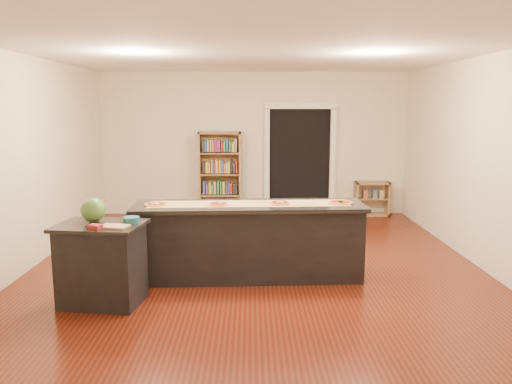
{
  "coord_description": "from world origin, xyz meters",
  "views": [
    {
      "loc": [
        -0.07,
        -6.38,
        2.12
      ],
      "look_at": [
        0.0,
        0.2,
        1.0
      ],
      "focal_mm": 35.0,
      "sensor_mm": 36.0,
      "label": 1
    }
  ],
  "objects_px": {
    "watermelon": "(93,210)",
    "low_shelf": "(372,199)",
    "waste_bin": "(246,210)",
    "bookshelf": "(220,174)",
    "kitchen_island": "(249,241)",
    "side_counter": "(102,264)"
  },
  "relations": [
    {
      "from": "watermelon",
      "to": "low_shelf",
      "type": "bearing_deg",
      "value": 46.95
    },
    {
      "from": "waste_bin",
      "to": "low_shelf",
      "type": "bearing_deg",
      "value": 4.21
    },
    {
      "from": "bookshelf",
      "to": "watermelon",
      "type": "height_order",
      "value": "bookshelf"
    },
    {
      "from": "kitchen_island",
      "to": "side_counter",
      "type": "xyz_separation_m",
      "value": [
        -1.59,
        -0.84,
        -0.02
      ]
    },
    {
      "from": "side_counter",
      "to": "bookshelf",
      "type": "height_order",
      "value": "bookshelf"
    },
    {
      "from": "kitchen_island",
      "to": "side_counter",
      "type": "bearing_deg",
      "value": -154.19
    },
    {
      "from": "kitchen_island",
      "to": "watermelon",
      "type": "bearing_deg",
      "value": -157.86
    },
    {
      "from": "side_counter",
      "to": "bookshelf",
      "type": "distance_m",
      "value": 4.61
    },
    {
      "from": "low_shelf",
      "to": "waste_bin",
      "type": "relative_size",
      "value": 2.25
    },
    {
      "from": "low_shelf",
      "to": "side_counter",
      "type": "bearing_deg",
      "value": -131.87
    },
    {
      "from": "kitchen_island",
      "to": "bookshelf",
      "type": "height_order",
      "value": "bookshelf"
    },
    {
      "from": "waste_bin",
      "to": "watermelon",
      "type": "bearing_deg",
      "value": -110.85
    },
    {
      "from": "waste_bin",
      "to": "bookshelf",
      "type": "bearing_deg",
      "value": 160.1
    },
    {
      "from": "side_counter",
      "to": "kitchen_island",
      "type": "bearing_deg",
      "value": 35.75
    },
    {
      "from": "waste_bin",
      "to": "watermelon",
      "type": "relative_size",
      "value": 1.12
    },
    {
      "from": "kitchen_island",
      "to": "side_counter",
      "type": "relative_size",
      "value": 3.17
    },
    {
      "from": "bookshelf",
      "to": "waste_bin",
      "type": "bearing_deg",
      "value": -19.9
    },
    {
      "from": "waste_bin",
      "to": "kitchen_island",
      "type": "bearing_deg",
      "value": -88.68
    },
    {
      "from": "side_counter",
      "to": "low_shelf",
      "type": "distance_m",
      "value": 6.02
    },
    {
      "from": "low_shelf",
      "to": "watermelon",
      "type": "height_order",
      "value": "watermelon"
    },
    {
      "from": "kitchen_island",
      "to": "bookshelf",
      "type": "relative_size",
      "value": 1.72
    },
    {
      "from": "low_shelf",
      "to": "kitchen_island",
      "type": "bearing_deg",
      "value": -123.64
    }
  ]
}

